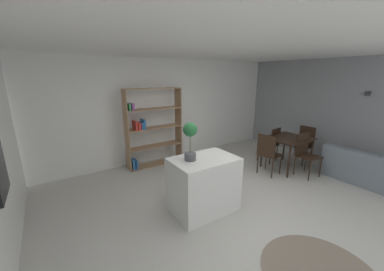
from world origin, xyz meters
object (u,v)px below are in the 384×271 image
Objects in this scene: open_bookshelf at (150,129)px; potted_plant_on_island at (190,137)px; dining_chair_window_side at (304,142)px; sofa at (371,173)px; kitchen_island at (204,184)px; dining_table at (288,141)px; dining_chair_far at (272,142)px; dining_chair_island_side at (268,151)px; dining_chair_near at (305,151)px.

potted_plant_on_island is at bearing -97.18° from open_bookshelf.
dining_chair_window_side is 1.54m from sofa.
dining_table is (2.75, 0.34, 0.23)m from kitchen_island.
dining_chair_far is at bearing 16.15° from kitchen_island.
potted_plant_on_island is 0.63× the size of dining_chair_island_side.
dining_chair_far is 0.85m from dining_chair_window_side.
kitchen_island is 1.11× the size of dining_chair_island_side.
dining_chair_near is (2.76, -0.11, 0.10)m from kitchen_island.
dining_chair_window_side is at bearing 4.41° from potted_plant_on_island.
open_bookshelf is at bearing 141.12° from dining_chair_near.
dining_table is at bearing -36.37° from open_bookshelf.
kitchen_island is 3.68m from sofa.
dining_chair_island_side is at bearing -91.17° from dining_chair_window_side.
potted_plant_on_island is 0.60× the size of dining_table.
dining_chair_near is 1.04× the size of dining_chair_far.
dining_chair_window_side reaches higher than sofa.
dining_chair_window_side is (0.73, 0.00, -0.14)m from dining_table.
potted_plant_on_island is at bearing -87.35° from dining_chair_window_side.
dining_table is 1.05× the size of dining_chair_near.
potted_plant_on_island is at bearing 179.92° from dining_chair_near.
dining_chair_near reaches higher than sofa.
open_bookshelf reaches higher than potted_plant_on_island.
dining_chair_near is 0.85m from dining_chair_island_side.
kitchen_island is 1.12× the size of dining_chair_window_side.
dining_chair_far is at bearing 92.67° from dining_chair_near.
open_bookshelf reaches higher than dining_chair_near.
dining_table is (2.69, -1.98, -0.26)m from open_bookshelf.
sofa is (3.43, -3.49, -0.70)m from open_bookshelf.
dining_table is 1.06× the size of dining_chair_island_side.
dining_chair_window_side reaches higher than kitchen_island.
dining_chair_near is at bearing -89.28° from dining_table.
dining_chair_window_side is (0.71, -0.46, 0.01)m from dining_chair_far.
open_bookshelf is 3.97m from dining_chair_window_side.
kitchen_island is at bearing -179.14° from dining_chair_near.
open_bookshelf is 2.02× the size of dining_chair_island_side.
dining_chair_window_side reaches higher than dining_table.
dining_chair_near is at bearing -3.29° from potted_plant_on_island.
dining_chair_window_side is 0.55× the size of sofa.
open_bookshelf is 2.03× the size of dining_chair_window_side.
dining_chair_window_side is at bearing 0.34° from sofa.
dining_chair_window_side is at bearing 5.65° from kitchen_island.
open_bookshelf is 3.35m from dining_table.
dining_chair_island_side is at bearing -45.36° from open_bookshelf.
dining_chair_far is (0.01, 0.91, -0.02)m from dining_chair_near.
dining_table is at bearing 79.69° from dining_chair_far.
dining_chair_island_side is (-0.72, -0.01, -0.12)m from dining_table.
dining_chair_island_side is 1.01× the size of dining_chair_window_side.
dining_table is 1.74m from sofa.
dining_table is at bearing -96.11° from dining_chair_island_side.
kitchen_island is 1.15× the size of dining_chair_far.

